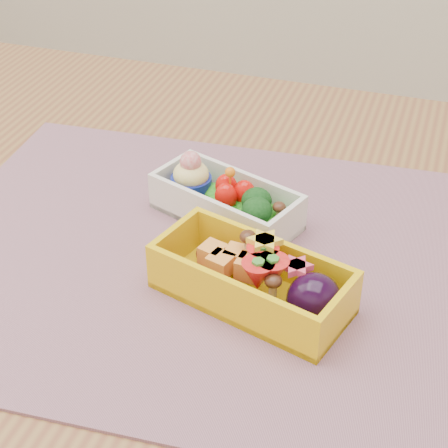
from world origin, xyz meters
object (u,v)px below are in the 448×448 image
(bento_yellow, at_px, (255,279))
(placemat, at_px, (215,259))
(bento_white, at_px, (225,201))
(table, at_px, (204,323))

(bento_yellow, bearing_deg, placemat, 154.56)
(placemat, distance_m, bento_white, 0.07)
(placemat, bearing_deg, bento_white, 99.69)
(table, bearing_deg, placemat, -43.21)
(table, relative_size, placemat, 2.18)
(bento_white, distance_m, bento_yellow, 0.13)
(table, distance_m, bento_yellow, 0.16)
(table, relative_size, bento_yellow, 6.59)
(placemat, xyz_separation_m, bento_white, (-0.01, 0.07, 0.02))
(table, bearing_deg, bento_yellow, -41.97)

